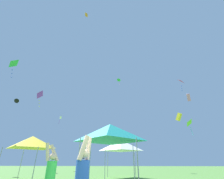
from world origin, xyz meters
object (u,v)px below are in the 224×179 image
object	(u,v)px
canopy_tent_white	(121,145)
person_watcher_blue	(82,178)
kite_purple_diamond	(40,95)
canopy_tent_teal	(110,132)
kite_lime_diamond	(189,124)
kite_red_diamond	(181,81)
kite_green_diamond	(13,64)
kite_pink_box	(189,97)
kite_yellow_box	(179,117)
kite_black_delta	(17,101)
canopy_tent_yellow	(32,142)
kite_green_delta	(119,80)
kite_orange_diamond	(87,15)
kite_white_box	(61,118)
person_flyer_green	(50,174)

from	to	relation	value
canopy_tent_white	person_watcher_blue	bearing A→B (deg)	-93.90
person_watcher_blue	kite_purple_diamond	world-z (taller)	kite_purple_diamond
person_watcher_blue	canopy_tent_teal	world-z (taller)	canopy_tent_teal
canopy_tent_teal	kite_lime_diamond	xyz separation A→B (m)	(14.95, 22.86, 5.55)
kite_red_diamond	kite_green_diamond	bearing A→B (deg)	-152.63
canopy_tent_teal	kite_pink_box	world-z (taller)	kite_pink_box
kite_yellow_box	kite_pink_box	xyz separation A→B (m)	(-4.36, -14.73, -2.19)
canopy_tent_teal	kite_red_diamond	size ratio (longest dim) A/B	1.20
kite_green_diamond	person_watcher_blue	bearing A→B (deg)	-41.99
kite_yellow_box	kite_black_delta	world-z (taller)	kite_black_delta
canopy_tent_yellow	kite_yellow_box	size ratio (longest dim) A/B	2.37
kite_green_delta	kite_orange_diamond	world-z (taller)	kite_orange_diamond
canopy_tent_yellow	kite_lime_diamond	xyz separation A→B (m)	(22.20, 19.22, 5.69)
person_watcher_blue	kite_lime_diamond	bearing A→B (deg)	62.46
canopy_tent_white	kite_purple_diamond	size ratio (longest dim) A/B	1.06
kite_green_diamond	kite_pink_box	bearing A→B (deg)	-7.29
kite_pink_box	kite_green_diamond	size ratio (longest dim) A/B	0.30
canopy_tent_yellow	canopy_tent_teal	xyz separation A→B (m)	(7.25, -3.63, 0.15)
kite_white_box	kite_purple_diamond	bearing A→B (deg)	-151.53
kite_orange_diamond	kite_purple_diamond	bearing A→B (deg)	140.97
kite_green_delta	kite_white_box	distance (m)	14.78
kite_pink_box	kite_orange_diamond	bearing A→B (deg)	150.99
canopy_tent_white	kite_orange_diamond	size ratio (longest dim) A/B	4.42
kite_green_diamond	kite_white_box	bearing A→B (deg)	86.77
canopy_tent_yellow	kite_lime_diamond	world-z (taller)	kite_lime_diamond
canopy_tent_white	kite_orange_diamond	bearing A→B (deg)	149.91
kite_white_box	kite_green_diamond	world-z (taller)	kite_green_diamond
kite_lime_diamond	person_flyer_green	bearing A→B (deg)	-121.07
canopy_tent_yellow	kite_green_diamond	size ratio (longest dim) A/B	1.51
person_flyer_green	kite_purple_diamond	xyz separation A→B (m)	(-14.55, 22.80, 12.95)
kite_yellow_box	canopy_tent_teal	bearing A→B (deg)	-122.47
kite_lime_diamond	canopy_tent_white	bearing A→B (deg)	-130.17
canopy_tent_yellow	kite_green_diamond	distance (m)	11.23
canopy_tent_white	kite_black_delta	distance (m)	17.17
person_flyer_green	kite_white_box	distance (m)	28.51
person_flyer_green	kite_yellow_box	world-z (taller)	kite_yellow_box
kite_lime_diamond	kite_black_delta	size ratio (longest dim) A/B	3.98
kite_lime_diamond	kite_purple_diamond	world-z (taller)	kite_purple_diamond
kite_orange_diamond	kite_red_diamond	bearing A→B (deg)	26.89
kite_orange_diamond	kite_purple_diamond	world-z (taller)	kite_orange_diamond
person_flyer_green	kite_pink_box	bearing A→B (deg)	41.20
kite_purple_diamond	kite_black_delta	bearing A→B (deg)	-79.26
kite_red_diamond	kite_yellow_box	size ratio (longest dim) A/B	2.07
person_flyer_green	person_watcher_blue	distance (m)	2.10
kite_white_box	kite_green_diamond	bearing A→B (deg)	-93.23
canopy_tent_white	kite_orange_diamond	world-z (taller)	kite_orange_diamond
kite_green_delta	canopy_tent_white	bearing A→B (deg)	-89.17
kite_orange_diamond	kite_white_box	bearing A→B (deg)	120.94
person_watcher_blue	kite_lime_diamond	xyz separation A→B (m)	(15.13, 29.02, 7.63)
canopy_tent_teal	kite_white_box	bearing A→B (deg)	120.18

